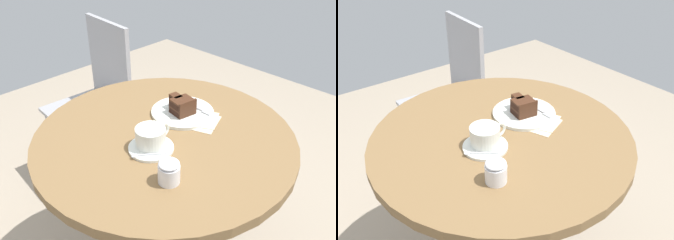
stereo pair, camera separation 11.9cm
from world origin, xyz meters
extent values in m
cylinder|color=brown|center=(0.00, 0.00, 0.74)|extent=(0.88, 0.88, 0.03)
cylinder|color=#B7B7BC|center=(0.00, 0.00, 0.37)|extent=(0.07, 0.07, 0.70)
cylinder|color=silver|center=(-0.09, -0.03, 0.76)|extent=(0.14, 0.14, 0.01)
cylinder|color=silver|center=(-0.08, -0.02, 0.79)|extent=(0.10, 0.10, 0.06)
cylinder|color=beige|center=(-0.08, -0.02, 0.82)|extent=(0.09, 0.09, 0.00)
torus|color=silver|center=(-0.03, -0.02, 0.79)|extent=(0.05, 0.01, 0.05)
cube|color=#B7B7BC|center=(-0.12, -0.06, 0.77)|extent=(0.07, 0.06, 0.00)
ellipsoid|color=#B7B7BC|center=(-0.16, -0.03, 0.77)|extent=(0.02, 0.02, 0.00)
cylinder|color=silver|center=(0.14, 0.05, 0.76)|extent=(0.23, 0.23, 0.01)
cube|color=black|center=(0.13, 0.04, 0.78)|extent=(0.08, 0.08, 0.02)
cube|color=black|center=(0.14, 0.08, 0.78)|extent=(0.04, 0.05, 0.02)
cube|color=#422314|center=(0.13, 0.04, 0.79)|extent=(0.08, 0.08, 0.01)
cube|color=#422314|center=(0.14, 0.08, 0.79)|extent=(0.04, 0.05, 0.01)
cube|color=black|center=(0.13, 0.04, 0.80)|extent=(0.08, 0.08, 0.02)
cube|color=black|center=(0.14, 0.08, 0.80)|extent=(0.04, 0.05, 0.02)
cube|color=#422314|center=(0.13, 0.04, 0.82)|extent=(0.08, 0.08, 0.01)
cube|color=#422314|center=(0.14, 0.08, 0.82)|extent=(0.04, 0.05, 0.01)
cube|color=#422314|center=(0.12, 0.01, 0.80)|extent=(0.07, 0.02, 0.06)
cube|color=#B7B7BC|center=(0.19, 0.05, 0.77)|extent=(0.01, 0.12, 0.00)
cube|color=#B7B7BC|center=(0.19, -0.03, 0.77)|extent=(0.02, 0.04, 0.00)
cube|color=beige|center=(0.14, -0.03, 0.76)|extent=(0.16, 0.16, 0.00)
cube|color=beige|center=(0.16, -0.03, 0.76)|extent=(0.16, 0.16, 0.00)
cylinder|color=#9E9EA3|center=(0.03, 0.97, 0.21)|extent=(0.02, 0.02, 0.43)
cylinder|color=#9E9EA3|center=(0.01, 0.65, 0.21)|extent=(0.02, 0.02, 0.43)
cylinder|color=#9E9EA3|center=(0.35, 0.95, 0.21)|extent=(0.02, 0.02, 0.43)
cylinder|color=#9E9EA3|center=(0.33, 0.63, 0.21)|extent=(0.02, 0.02, 0.43)
cube|color=#9E9EA3|center=(0.18, 0.80, 0.44)|extent=(0.40, 0.40, 0.02)
cube|color=#9E9EA3|center=(0.36, 0.79, 0.67)|extent=(0.05, 0.36, 0.45)
cylinder|color=white|center=(-0.16, -0.18, 0.78)|extent=(0.06, 0.06, 0.05)
ellipsoid|color=white|center=(-0.16, -0.18, 0.82)|extent=(0.06, 0.06, 0.02)
camera|label=1|loc=(-0.69, -0.71, 1.43)|focal=38.00mm
camera|label=2|loc=(-0.60, -0.78, 1.43)|focal=38.00mm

